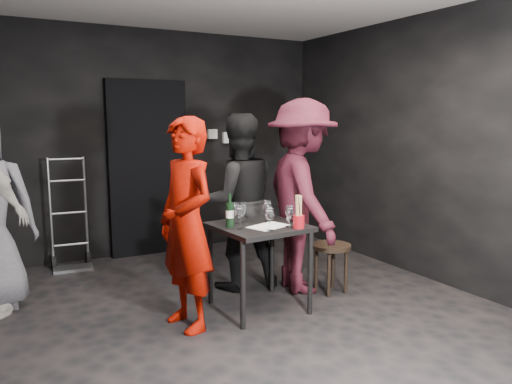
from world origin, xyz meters
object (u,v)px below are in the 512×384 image
tasting_table (259,236)px  woman_black (238,190)px  stool (331,253)px  server_red (186,212)px  breadstick_cup (299,212)px  hand_truck (71,248)px  man_maroon (302,175)px  wine_bottle (230,214)px

tasting_table → woman_black: size_ratio=0.39×
stool → woman_black: size_ratio=0.24×
stool → server_red: (-1.48, -0.09, 0.55)m
server_red → breadstick_cup: bearing=66.1°
hand_truck → woman_black: 2.11m
server_red → man_maroon: size_ratio=0.83×
woman_black → man_maroon: 0.64m
server_red → wine_bottle: 0.44m
man_maroon → wine_bottle: (-0.85, -0.20, -0.26)m
man_maroon → breadstick_cup: man_maroon is taller
woman_black → stool: bearing=150.9°
tasting_table → server_red: bearing=-174.9°
server_red → breadstick_cup: size_ratio=6.23×
hand_truck → server_red: 2.29m
wine_bottle → man_maroon: bearing=13.3°
stool → server_red: size_ratio=0.25×
wine_bottle → woman_black: bearing=57.7°
wine_bottle → hand_truck: bearing=116.6°
stool → woman_black: bearing=140.6°
server_red → man_maroon: man_maroon is taller
tasting_table → stool: tasting_table is taller
man_maroon → breadstick_cup: (-0.37, -0.51, -0.24)m
hand_truck → wine_bottle: (1.00, -2.00, 0.64)m
hand_truck → woman_black: (1.36, -1.43, 0.74)m
server_red → woman_black: woman_black is taller
hand_truck → breadstick_cup: size_ratio=4.12×
woman_black → man_maroon: man_maroon is taller
stool → man_maroon: 0.80m
tasting_table → woman_black: bearing=80.5°
server_red → tasting_table: bearing=84.4°
tasting_table → server_red: (-0.68, -0.06, 0.28)m
hand_truck → man_maroon: (1.85, -1.80, 0.90)m
tasting_table → breadstick_cup: breadstick_cup is taller
tasting_table → server_red: server_red is taller
stool → breadstick_cup: size_ratio=1.57×
server_red → wine_bottle: size_ratio=6.54×
tasting_table → server_red: size_ratio=0.40×
server_red → breadstick_cup: 0.93m
stool → wine_bottle: (-1.06, 0.01, 0.48)m
woman_black → wine_bottle: 0.68m
breadstick_cup → hand_truck: bearing=122.7°
stool → man_maroon: size_ratio=0.21×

